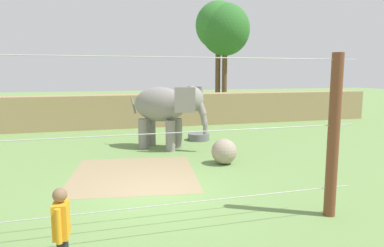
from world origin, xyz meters
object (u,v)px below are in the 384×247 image
at_px(water_tub, 199,137).
at_px(zookeeper, 62,234).
at_px(elephant, 166,107).
at_px(enrichment_ball, 224,151).

bearing_deg(water_tub, zookeeper, -117.03).
relative_size(zookeeper, water_tub, 1.52).
height_order(elephant, enrichment_ball, elephant).
relative_size(elephant, zookeeper, 2.01).
distance_m(enrichment_ball, water_tub, 4.84).
height_order(enrichment_ball, water_tub, enrichment_ball).
xyz_separation_m(elephant, zookeeper, (-3.77, -9.84, -0.96)).
height_order(elephant, zookeeper, elephant).
distance_m(elephant, enrichment_ball, 3.89).
distance_m(zookeeper, water_tub, 12.77).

